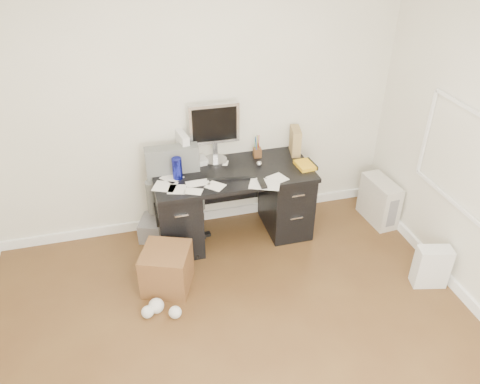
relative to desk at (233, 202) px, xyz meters
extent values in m
plane|color=#4E3119|center=(-0.30, -1.65, -0.40)|extent=(4.00, 4.00, 0.00)
cube|color=beige|center=(-0.30, 0.35, 0.95)|extent=(4.00, 0.02, 2.70)
cube|color=white|center=(-0.30, 0.33, -0.35)|extent=(4.00, 0.03, 0.10)
cube|color=black|center=(0.00, 0.00, 0.33)|extent=(1.50, 0.70, 0.04)
cube|color=black|center=(-0.55, 0.00, -0.04)|extent=(0.40, 0.60, 0.71)
cube|color=black|center=(0.55, 0.00, -0.04)|extent=(0.40, 0.60, 0.71)
cube|color=black|center=(0.00, 0.33, 0.06)|extent=(0.70, 0.03, 0.51)
cube|color=black|center=(-0.04, -0.07, 0.36)|extent=(0.47, 0.23, 0.03)
sphere|color=#B4B3B8|center=(0.26, 0.02, 0.38)|extent=(0.07, 0.07, 0.06)
cylinder|color=#151B94|center=(-0.52, 0.00, 0.45)|extent=(0.11, 0.11, 0.21)
cube|color=silver|center=(-0.43, 0.26, 0.52)|extent=(0.18, 0.31, 0.34)
cube|color=olive|center=(0.69, 0.20, 0.48)|extent=(0.16, 0.24, 0.26)
cube|color=gold|center=(0.69, -0.10, 0.37)|extent=(0.18, 0.22, 0.04)
cube|color=#BDB7AA|center=(1.54, -0.14, -0.16)|extent=(0.25, 0.49, 0.47)
cube|color=silver|center=(1.50, -1.14, -0.20)|extent=(0.33, 0.27, 0.39)
cube|color=#4D2D17|center=(-0.74, -0.57, -0.20)|extent=(0.51, 0.51, 0.39)
cube|color=slate|center=(-0.74, 0.15, -0.30)|extent=(0.44, 0.40, 0.21)
camera|label=1|loc=(-0.91, -3.70, 2.56)|focal=35.00mm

